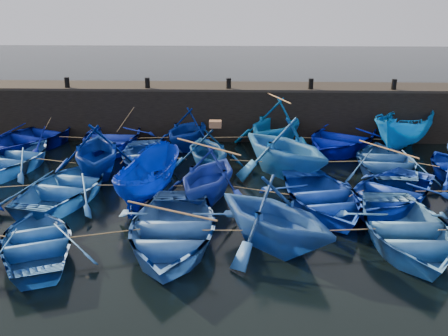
{
  "coord_description": "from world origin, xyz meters",
  "views": [
    {
      "loc": [
        0.64,
        -14.76,
        6.91
      ],
      "look_at": [
        0.0,
        3.2,
        0.7
      ],
      "focal_mm": 40.0,
      "sensor_mm": 36.0,
      "label": 1
    }
  ],
  "objects": [
    {
      "name": "bollard_2",
      "position": [
        0.0,
        9.6,
        2.87
      ],
      "size": [
        0.24,
        0.24,
        0.5
      ],
      "primitive_type": "cylinder",
      "color": "black",
      "rests_on": "quay_top"
    },
    {
      "name": "boat_8",
      "position": [
        -3.28,
        4.97,
        0.49
      ],
      "size": [
        4.48,
        5.45,
        0.99
      ],
      "primitive_type": "imported",
      "rotation": [
        0.0,
        0.0,
        0.25
      ],
      "color": "blue",
      "rests_on": "ground"
    },
    {
      "name": "boat_0",
      "position": [
        -9.24,
        7.96,
        0.56
      ],
      "size": [
        5.82,
        6.54,
        1.12
      ],
      "primitive_type": "imported",
      "rotation": [
        0.0,
        0.0,
        2.69
      ],
      "color": "#000C77",
      "rests_on": "ground"
    },
    {
      "name": "boat_9",
      "position": [
        -0.7,
        4.67,
        0.96
      ],
      "size": [
        3.94,
        4.31,
        1.92
      ],
      "primitive_type": "imported",
      "rotation": [
        0.0,
        0.0,
        3.39
      ],
      "color": "navy",
      "rests_on": "ground"
    },
    {
      "name": "boat_5",
      "position": [
        8.24,
        7.98,
        1.02
      ],
      "size": [
        4.61,
        5.49,
        2.04
      ],
      "primitive_type": "imported",
      "rotation": [
        0.0,
        0.0,
        -0.6
      ],
      "color": "blue",
      "rests_on": "ground"
    },
    {
      "name": "boat_22",
      "position": [
        -1.34,
        -1.85,
        0.56
      ],
      "size": [
        3.95,
        5.45,
        1.12
      ],
      "primitive_type": "imported",
      "rotation": [
        0.0,
        0.0,
        0.02
      ],
      "color": "#2D5CAC",
      "rests_on": "ground"
    },
    {
      "name": "boat_11",
      "position": [
        6.56,
        4.72,
        0.52
      ],
      "size": [
        4.05,
        5.33,
        1.04
      ],
      "primitive_type": "imported",
      "rotation": [
        0.0,
        0.0,
        3.05
      ],
      "color": "navy",
      "rests_on": "ground"
    },
    {
      "name": "boat_4",
      "position": [
        5.38,
        8.08,
        0.6
      ],
      "size": [
        6.51,
        7.06,
        1.19
      ],
      "primitive_type": "imported",
      "rotation": [
        0.0,
        0.0,
        -0.55
      ],
      "color": "#000DA7",
      "rests_on": "ground"
    },
    {
      "name": "bollard_1",
      "position": [
        -4.0,
        9.6,
        2.87
      ],
      "size": [
        0.24,
        0.24,
        0.5
      ],
      "primitive_type": "cylinder",
      "color": "black",
      "rests_on": "quay_top"
    },
    {
      "name": "loose_oars",
      "position": [
        1.75,
        3.19,
        1.67
      ],
      "size": [
        10.15,
        12.18,
        1.45
      ],
      "color": "#99724C",
      "rests_on": "ground"
    },
    {
      "name": "boat_23",
      "position": [
        1.61,
        -1.83,
        1.09
      ],
      "size": [
        5.44,
        5.43,
        2.17
      ],
      "primitive_type": "imported",
      "rotation": [
        0.0,
        0.0,
        0.8
      ],
      "color": "#1A4A94",
      "rests_on": "ground"
    },
    {
      "name": "boat_6",
      "position": [
        -8.91,
        4.61,
        0.52
      ],
      "size": [
        4.72,
        5.74,
        1.04
      ],
      "primitive_type": "imported",
      "rotation": [
        0.0,
        0.0,
        2.89
      ],
      "color": "#2055A7",
      "rests_on": "ground"
    },
    {
      "name": "boat_10",
      "position": [
        2.4,
        4.47,
        1.24
      ],
      "size": [
        6.09,
        6.2,
        2.47
      ],
      "primitive_type": "imported",
      "rotation": [
        0.0,
        0.0,
        3.81
      ],
      "color": "blue",
      "rests_on": "ground"
    },
    {
      "name": "boat_18",
      "position": [
        5.78,
        1.42,
        0.51
      ],
      "size": [
        5.79,
        6.03,
        1.02
      ],
      "primitive_type": "imported",
      "rotation": [
        0.0,
        0.0,
        -0.66
      ],
      "color": "#0B2B97",
      "rests_on": "ground"
    },
    {
      "name": "boat_1",
      "position": [
        -5.52,
        7.75,
        0.56
      ],
      "size": [
        4.07,
        5.56,
        1.13
      ],
      "primitive_type": "imported",
      "rotation": [
        0.0,
        0.0,
        -0.03
      ],
      "color": "#0F22A9",
      "rests_on": "ground"
    },
    {
      "name": "bollard_4",
      "position": [
        8.0,
        9.6,
        2.87
      ],
      "size": [
        0.24,
        0.24,
        0.5
      ],
      "primitive_type": "cylinder",
      "color": "black",
      "rests_on": "quay_top"
    },
    {
      "name": "quay_wall",
      "position": [
        0.0,
        10.5,
        1.25
      ],
      "size": [
        26.0,
        2.5,
        2.5
      ],
      "primitive_type": "cube",
      "color": "black",
      "rests_on": "ground"
    },
    {
      "name": "boat_2",
      "position": [
        -1.91,
        8.01,
        0.97
      ],
      "size": [
        4.21,
        4.52,
        1.94
      ],
      "primitive_type": "imported",
      "rotation": [
        0.0,
        0.0,
        -0.33
      ],
      "color": "navy",
      "rests_on": "ground"
    },
    {
      "name": "bollard_3",
      "position": [
        4.0,
        9.6,
        2.87
      ],
      "size": [
        0.24,
        0.24,
        0.5
      ],
      "primitive_type": "cylinder",
      "color": "black",
      "rests_on": "quay_top"
    },
    {
      "name": "boat_14",
      "position": [
        -5.52,
        1.61,
        0.51
      ],
      "size": [
        4.49,
        5.56,
        1.02
      ],
      "primitive_type": "imported",
      "rotation": [
        0.0,
        0.0,
        2.93
      ],
      "color": "#235CB4",
      "rests_on": "ground"
    },
    {
      "name": "boat_16",
      "position": [
        -0.51,
        1.66,
        0.99
      ],
      "size": [
        4.26,
        4.59,
        1.98
      ],
      "primitive_type": "imported",
      "rotation": [
        0.0,
        0.0,
        -0.32
      ],
      "color": "navy",
      "rests_on": "ground"
    },
    {
      "name": "boat_24",
      "position": [
        5.45,
        -1.59,
        0.54
      ],
      "size": [
        3.74,
        5.2,
        1.07
      ],
      "primitive_type": "imported",
      "rotation": [
        0.0,
        0.0,
        -0.01
      ],
      "color": "#2D64AC",
      "rests_on": "ground"
    },
    {
      "name": "boat_3",
      "position": [
        2.28,
        8.24,
        1.22
      ],
      "size": [
        5.69,
        5.95,
        2.43
      ],
      "primitive_type": "imported",
      "rotation": [
        0.0,
        0.0,
        -0.49
      ],
      "color": "#0861B7",
      "rests_on": "ground"
    },
    {
      "name": "boat_17",
      "position": [
        3.4,
        0.88,
        0.52
      ],
      "size": [
        4.53,
        5.62,
        1.03
      ],
      "primitive_type": "imported",
      "rotation": [
        0.0,
        0.0,
        0.21
      ],
      "color": "#0D329A",
      "rests_on": "ground"
    },
    {
      "name": "bollard_0",
      "position": [
        -8.0,
        9.6,
        2.87
      ],
      "size": [
        0.24,
        0.24,
        0.5
      ],
      "primitive_type": "cylinder",
      "color": "black",
      "rests_on": "quay_top"
    },
    {
      "name": "boat_21",
      "position": [
        -5.02,
        -2.45,
        0.43
      ],
      "size": [
        4.33,
        4.99,
        0.87
      ],
      "primitive_type": "imported",
      "rotation": [
        0.0,
        0.0,
        3.52
      ],
      "color": "#1E53A5",
      "rests_on": "ground"
    },
    {
      "name": "boat_7",
      "position": [
        -5.09,
        4.02,
        1.12
      ],
      "size": [
        4.56,
        4.99,
        2.24
      ],
      "primitive_type": "imported",
      "rotation": [
        0.0,
        0.0,
        3.38
      ],
      "color": "navy",
      "rests_on": "ground"
    },
    {
      "name": "boat_15",
      "position": [
        -2.64,
        1.64,
        0.82
      ],
      "size": [
        2.42,
        4.47,
        1.64
      ],
      "primitive_type": "imported",
      "rotation": [
        0.0,
        0.0,
        2.94
      ],
      "color": "#001D96",
      "rests_on": "ground"
    },
    {
      "name": "quay_top",
      "position": [
        0.0,
        10.5,
        2.56
      ],
      "size": [
        26.0,
        2.5,
        0.12
      ],
      "primitive_type": "cube",
      "color": "black",
      "rests_on": "quay_wall"
    },
    {
      "name": "wooden_crate",
      "position": [
        -0.4,
        4.67,
        2.05
      ],
      "size": [
        0.49,
        0.38,
        0.27
      ],
      "primitive_type": "cube",
      "color": "brown",
      "rests_on": "boat_9"
    },
    {
      "name": "mooring_ropes",
      "position": [
        -0.0,
        4.81,
        0.86
      ],
      "size": [
        17.94,
        11.99,
        2.1
      ],
      "color": "tan",
      "rests_on": "ground"
    },
    {
      "name": "ground",
      "position": [
        0.0,
        0.0,
        0.0
      ],
      "size": [
        120.0,
        120.0,
        0.0
      ],
      "primitive_type": "plane",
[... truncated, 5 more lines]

